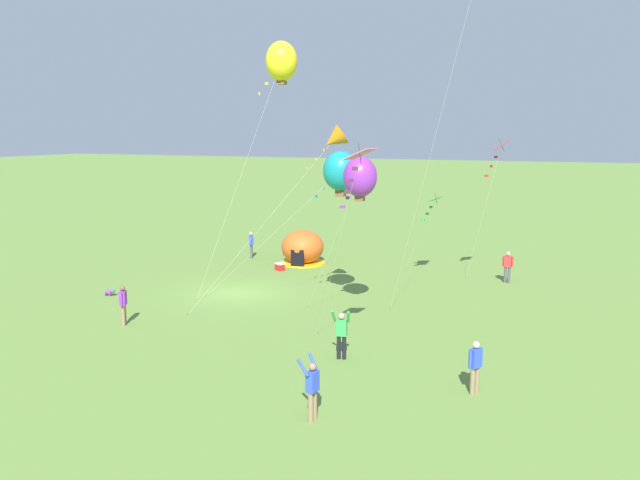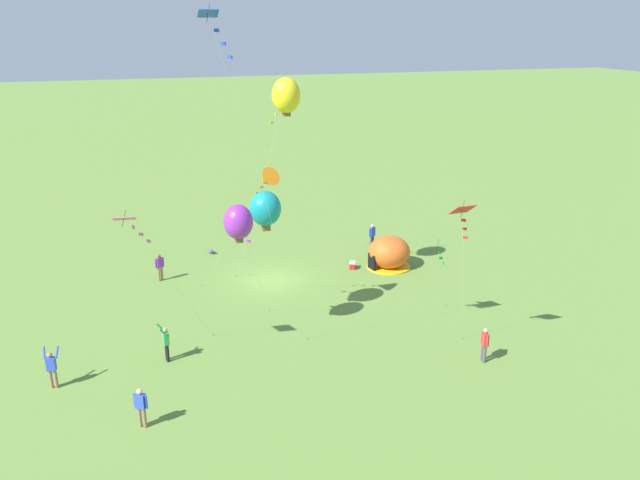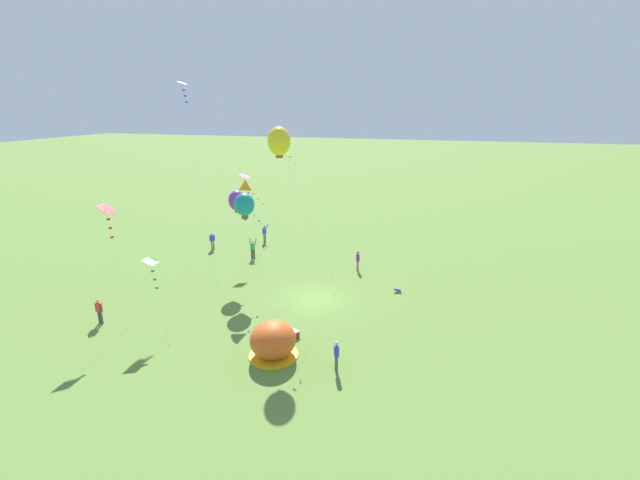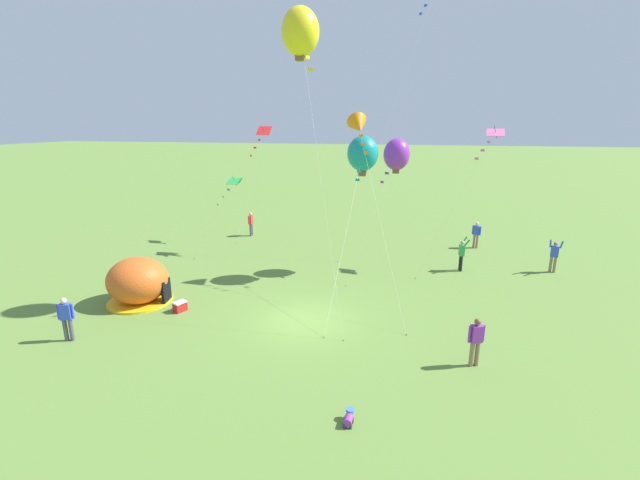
{
  "view_description": "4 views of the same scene",
  "coord_description": "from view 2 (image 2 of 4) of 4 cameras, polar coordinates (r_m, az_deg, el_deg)",
  "views": [
    {
      "loc": [
        27.04,
        15.2,
        8.16
      ],
      "look_at": [
        -0.35,
        4.26,
        2.97
      ],
      "focal_mm": 35.0,
      "sensor_mm": 36.0,
      "label": 1
    },
    {
      "loc": [
        7.61,
        34.69,
        15.07
      ],
      "look_at": [
        -1.78,
        4.48,
        3.96
      ],
      "focal_mm": 35.0,
      "sensor_mm": 36.0,
      "label": 2
    },
    {
      "loc": [
        -27.53,
        -8.18,
        13.75
      ],
      "look_at": [
        1.9,
        0.1,
        3.97
      ],
      "focal_mm": 24.0,
      "sensor_mm": 36.0,
      "label": 3
    },
    {
      "loc": [
        4.33,
        -15.62,
        7.91
      ],
      "look_at": [
        0.21,
        2.03,
        2.93
      ],
      "focal_mm": 24.0,
      "sensor_mm": 36.0,
      "label": 4
    }
  ],
  "objects": [
    {
      "name": "kite_blue",
      "position": [
        22.84,
        -9.39,
        17.76
      ],
      "size": [
        5.02,
        4.85,
        15.65
      ],
      "color": "silver",
      "rests_on": "ground"
    },
    {
      "name": "kite_yellow",
      "position": [
        33.73,
        -3.12,
        13.05
      ],
      "size": [
        3.3,
        4.29,
        12.33
      ],
      "color": "silver",
      "rests_on": "ground"
    },
    {
      "name": "cooler_box",
      "position": [
        40.24,
        2.99,
        -2.32
      ],
      "size": [
        0.56,
        0.64,
        0.44
      ],
      "color": "red",
      "rests_on": "ground"
    },
    {
      "name": "person_far_back",
      "position": [
        26.0,
        -16.05,
        -14.37
      ],
      "size": [
        0.52,
        0.4,
        1.72
      ],
      "color": "#8C7251",
      "rests_on": "ground"
    },
    {
      "name": "kite_purple",
      "position": [
        29.05,
        -7.48,
        1.63
      ],
      "size": [
        2.73,
        3.88,
        7.14
      ],
      "color": "silver",
      "rests_on": "ground"
    },
    {
      "name": "ground_plane",
      "position": [
        38.58,
        -4.52,
        -3.7
      ],
      "size": [
        300.0,
        300.0,
        0.0
      ],
      "primitive_type": "plane",
      "color": "olive"
    },
    {
      "name": "person_with_toddler",
      "position": [
        30.3,
        14.82,
        -9.1
      ],
      "size": [
        0.28,
        0.59,
        1.72
      ],
      "color": "#4C4C51",
      "rests_on": "ground"
    },
    {
      "name": "kite_orange",
      "position": [
        30.66,
        -4.91,
        5.51
      ],
      "size": [
        3.62,
        6.72,
        8.42
      ],
      "color": "silver",
      "rests_on": "ground"
    },
    {
      "name": "person_near_tent",
      "position": [
        43.77,
        4.79,
        0.49
      ],
      "size": [
        0.55,
        0.36,
        1.72
      ],
      "color": "#4C4C51",
      "rests_on": "ground"
    },
    {
      "name": "kite_teal",
      "position": [
        30.62,
        -5.02,
        2.87
      ],
      "size": [
        1.56,
        8.03,
        7.31
      ],
      "color": "silver",
      "rests_on": "ground"
    },
    {
      "name": "person_arms_raised",
      "position": [
        29.72,
        -23.33,
        -10.65
      ],
      "size": [
        0.68,
        0.54,
        1.89
      ],
      "color": "#8C7251",
      "rests_on": "ground"
    },
    {
      "name": "popup_tent",
      "position": [
        40.37,
        6.32,
        -1.17
      ],
      "size": [
        2.81,
        2.81,
        2.1
      ],
      "color": "#D8591E",
      "rests_on": "ground"
    },
    {
      "name": "person_watching_sky",
      "position": [
        39.31,
        -14.44,
        -2.31
      ],
      "size": [
        0.55,
        0.37,
        1.72
      ],
      "color": "#8C7251",
      "rests_on": "ground"
    },
    {
      "name": "kite_red",
      "position": [
        27.77,
        12.93,
        2.26
      ],
      "size": [
        2.1,
        2.16,
        7.76
      ],
      "color": "silver",
      "rests_on": "ground"
    },
    {
      "name": "kite_pink",
      "position": [
        27.02,
        -17.1,
        1.47
      ],
      "size": [
        4.15,
        3.39,
        7.77
      ],
      "color": "silver",
      "rests_on": "ground"
    },
    {
      "name": "person_strolling",
      "position": [
        30.22,
        -13.91,
        -9.02
      ],
      "size": [
        0.53,
        0.67,
        1.89
      ],
      "color": "black",
      "rests_on": "ground"
    },
    {
      "name": "toddler_crawling",
      "position": [
        43.38,
        -9.91,
        -1.02
      ],
      "size": [
        0.27,
        0.55,
        0.32
      ],
      "color": "purple",
      "rests_on": "ground"
    },
    {
      "name": "kite_green",
      "position": [
        31.88,
        10.77,
        -0.85
      ],
      "size": [
        2.33,
        2.49,
        4.82
      ],
      "color": "silver",
      "rests_on": "ground"
    }
  ]
}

